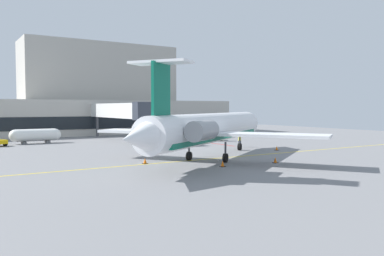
{
  "coord_description": "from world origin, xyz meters",
  "views": [
    {
      "loc": [
        -25.41,
        -33.97,
        5.46
      ],
      "look_at": [
        -0.58,
        5.9,
        3.0
      ],
      "focal_mm": 37.38,
      "sensor_mm": 36.0,
      "label": 1
    }
  ],
  "objects_px": {
    "pushback_tractor": "(217,136)",
    "marshaller": "(240,140)",
    "fuel_tank": "(36,135)",
    "belt_loader": "(219,132)",
    "regional_jet": "(210,129)"
  },
  "relations": [
    {
      "from": "pushback_tractor",
      "to": "marshaller",
      "type": "height_order",
      "value": "marshaller"
    },
    {
      "from": "fuel_tank",
      "to": "marshaller",
      "type": "relative_size",
      "value": 3.72
    },
    {
      "from": "pushback_tractor",
      "to": "belt_loader",
      "type": "bearing_deg",
      "value": 51.76
    },
    {
      "from": "fuel_tank",
      "to": "marshaller",
      "type": "bearing_deg",
      "value": -41.81
    },
    {
      "from": "fuel_tank",
      "to": "marshaller",
      "type": "height_order",
      "value": "fuel_tank"
    },
    {
      "from": "regional_jet",
      "to": "marshaller",
      "type": "xyz_separation_m",
      "value": [
        11.34,
        9.25,
        -2.25
      ]
    },
    {
      "from": "belt_loader",
      "to": "pushback_tractor",
      "type": "bearing_deg",
      "value": -128.24
    },
    {
      "from": "belt_loader",
      "to": "fuel_tank",
      "type": "height_order",
      "value": "fuel_tank"
    },
    {
      "from": "marshaller",
      "to": "fuel_tank",
      "type": "bearing_deg",
      "value": 138.19
    },
    {
      "from": "fuel_tank",
      "to": "marshaller",
      "type": "xyz_separation_m",
      "value": [
        22.72,
        -20.32,
        -0.22
      ]
    },
    {
      "from": "regional_jet",
      "to": "fuel_tank",
      "type": "height_order",
      "value": "regional_jet"
    },
    {
      "from": "marshaller",
      "to": "belt_loader",
      "type": "bearing_deg",
      "value": 62.54
    },
    {
      "from": "marshaller",
      "to": "regional_jet",
      "type": "bearing_deg",
      "value": -140.79
    },
    {
      "from": "pushback_tractor",
      "to": "marshaller",
      "type": "bearing_deg",
      "value": -108.26
    },
    {
      "from": "regional_jet",
      "to": "belt_loader",
      "type": "height_order",
      "value": "regional_jet"
    }
  ]
}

